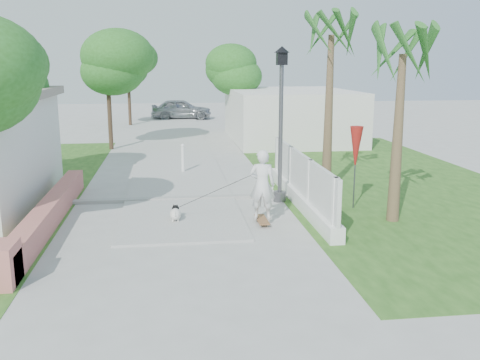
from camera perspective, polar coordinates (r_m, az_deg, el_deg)
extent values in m
plane|color=#B7B7B2|center=(10.25, -5.68, -10.60)|extent=(90.00, 90.00, 0.00)
cube|color=#B7B7B2|center=(29.70, -6.99, 4.67)|extent=(3.20, 36.00, 0.06)
cube|color=#999993|center=(15.93, -6.41, -1.99)|extent=(6.50, 0.25, 0.10)
cube|color=#2B571B|center=(19.29, 14.73, 0.08)|extent=(8.00, 20.00, 0.01)
cube|color=#C07362|center=(14.26, -19.65, -3.34)|extent=(0.45, 8.00, 0.60)
cube|color=#C07362|center=(10.73, -23.86, -8.28)|extent=(0.45, 0.80, 0.80)
cube|color=white|center=(15.36, 6.45, -1.96)|extent=(0.35, 7.00, 0.40)
cube|color=white|center=(15.19, 6.52, 0.78)|extent=(0.10, 7.00, 1.10)
cube|color=white|center=(12.24, 10.09, -3.15)|extent=(0.14, 0.14, 1.50)
cube|color=white|center=(14.29, 7.46, -0.81)|extent=(0.14, 0.14, 1.50)
cube|color=white|center=(16.37, 5.50, 0.94)|extent=(0.14, 0.14, 1.50)
cube|color=white|center=(18.29, 4.10, 2.18)|extent=(0.14, 0.14, 1.50)
cube|color=silver|center=(28.26, 5.34, 6.91)|extent=(6.00, 8.00, 2.60)
cylinder|color=#59595E|center=(15.73, 4.24, -1.75)|extent=(0.36, 0.36, 0.30)
cylinder|color=#59595E|center=(15.38, 4.35, 4.94)|extent=(0.12, 0.12, 4.00)
cube|color=black|center=(15.25, 4.48, 12.78)|extent=(0.28, 0.28, 0.35)
cone|color=black|center=(15.26, 4.50, 13.72)|extent=(0.44, 0.44, 0.18)
cylinder|color=white|center=(19.75, -6.11, 2.17)|extent=(0.12, 0.12, 1.00)
sphere|color=white|center=(19.66, -6.14, 3.66)|extent=(0.14, 0.14, 0.14)
cylinder|color=#59595E|center=(15.11, 12.14, 0.71)|extent=(0.04, 0.04, 2.00)
cone|color=#AA2218|center=(14.99, 12.26, 3.33)|extent=(0.36, 0.36, 1.20)
cylinder|color=#4C3826|center=(18.82, -23.75, 4.53)|extent=(0.20, 0.20, 3.50)
ellipsoid|color=#26601B|center=(18.70, -24.15, 9.08)|extent=(3.20, 3.20, 2.40)
ellipsoid|color=#26601B|center=(18.44, -23.82, 10.17)|extent=(2.72, 2.72, 2.05)
cylinder|color=#4C3826|center=(25.66, -13.76, 7.46)|extent=(0.20, 0.20, 3.85)
ellipsoid|color=#26601B|center=(25.58, -13.96, 11.14)|extent=(3.40, 3.40, 2.55)
ellipsoid|color=#26601B|center=(25.36, -13.59, 11.94)|extent=(2.89, 2.89, 2.18)
ellipsoid|color=#26601B|center=(25.80, -14.44, 12.68)|extent=(2.55, 2.55, 1.90)
cylinder|color=#4C3826|center=(29.71, -0.83, 8.11)|extent=(0.20, 0.20, 3.50)
ellipsoid|color=#26601B|center=(29.64, -0.84, 11.00)|extent=(3.00, 3.00, 2.25)
ellipsoid|color=#26601B|center=(29.46, -0.40, 11.67)|extent=(2.55, 2.55, 1.92)
ellipsoid|color=#26601B|center=(29.80, -1.28, 12.35)|extent=(2.25, 2.25, 1.68)
cylinder|color=#4C3826|center=(35.58, -11.75, 8.85)|extent=(0.20, 0.20, 3.85)
ellipsoid|color=#26601B|center=(35.52, -11.86, 11.51)|extent=(3.20, 3.20, 2.40)
ellipsoid|color=#26601B|center=(35.31, -11.58, 12.08)|extent=(2.72, 2.72, 2.05)
ellipsoid|color=#26601B|center=(35.74, -12.22, 12.62)|extent=(2.40, 2.40, 1.79)
cone|color=brown|center=(16.72, 9.42, 6.79)|extent=(0.32, 0.32, 4.80)
cone|color=brown|center=(13.96, 16.45, 4.11)|extent=(0.32, 0.32, 4.20)
cube|color=brown|center=(13.60, 2.35, -4.22)|extent=(0.47, 0.96, 0.02)
imported|color=silver|center=(13.37, 2.38, -0.51)|extent=(0.73, 0.56, 1.78)
cylinder|color=gray|center=(13.30, 2.23, -4.91)|extent=(0.03, 0.07, 0.07)
cylinder|color=gray|center=(13.32, 2.94, -4.88)|extent=(0.03, 0.07, 0.07)
cylinder|color=gray|center=(13.92, 1.77, -4.10)|extent=(0.03, 0.07, 0.07)
cylinder|color=gray|center=(13.95, 2.45, -4.08)|extent=(0.03, 0.07, 0.07)
ellipsoid|color=white|center=(13.71, -6.90, -3.65)|extent=(0.29, 0.47, 0.29)
sphere|color=black|center=(13.90, -6.90, -3.05)|extent=(0.19, 0.19, 0.19)
sphere|color=white|center=(13.99, -6.89, -3.04)|extent=(0.09, 0.09, 0.09)
cone|color=black|center=(13.87, -7.09, -2.70)|extent=(0.06, 0.06, 0.07)
cone|color=black|center=(13.87, -6.72, -2.69)|extent=(0.06, 0.06, 0.07)
cylinder|color=white|center=(13.86, -7.15, -4.15)|extent=(0.04, 0.04, 0.13)
cylinder|color=white|center=(13.86, -6.60, -4.13)|extent=(0.04, 0.04, 0.13)
cylinder|color=white|center=(13.65, -7.17, -4.41)|extent=(0.04, 0.04, 0.13)
cylinder|color=white|center=(13.64, -6.61, -4.40)|extent=(0.04, 0.04, 0.13)
cylinder|color=white|center=(13.47, -6.93, -3.59)|extent=(0.03, 0.11, 0.11)
imported|color=#A2A4A9|center=(38.80, -6.29, 7.54)|extent=(4.32, 1.86, 1.45)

